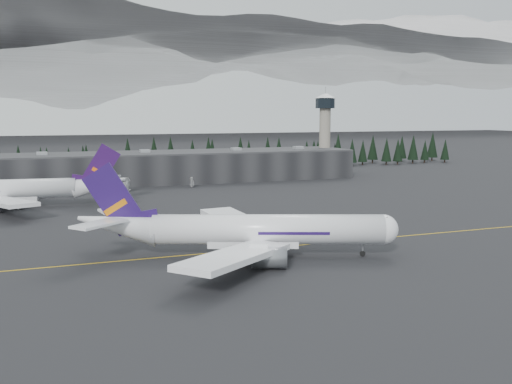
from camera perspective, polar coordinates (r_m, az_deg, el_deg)
name	(u,v)px	position (r m, az deg, el deg)	size (l,w,h in m)	color
ground	(288,244)	(126.15, 3.20, -5.21)	(1400.00, 1400.00, 0.00)	black
taxiline	(292,246)	(124.37, 3.57, -5.40)	(400.00, 0.40, 0.02)	gold
terminal	(169,167)	(243.59, -8.70, 2.52)	(160.00, 30.00, 12.60)	black
control_tower	(325,125)	(270.87, 6.91, 6.70)	(10.00, 10.00, 37.70)	gray
treeline	(153,158)	(279.69, -10.27, 3.40)	(360.00, 20.00, 15.00)	black
mountain_ridge	(70,129)	(1113.93, -18.06, 5.98)	(4400.00, 900.00, 420.00)	white
jet_main	(240,230)	(114.29, -1.64, -3.83)	(62.41, 55.81, 18.99)	white
jet_parked	(15,190)	(188.89, -22.95, 0.21)	(65.55, 60.19, 19.31)	silver
gse_vehicle_a	(126,190)	(213.87, -12.83, 0.19)	(2.48, 5.38, 1.49)	silver
gse_vehicle_b	(192,186)	(222.98, -6.39, 0.63)	(1.67, 4.15, 1.42)	#B9B9BB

